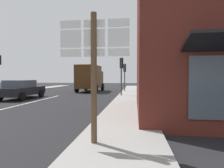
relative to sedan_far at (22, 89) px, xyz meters
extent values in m
plane|color=#232326|center=(1.90, 0.64, -0.76)|extent=(80.00, 80.00, 0.00)
cube|color=#9E9B96|center=(8.49, -1.36, -0.69)|extent=(2.26, 44.00, 0.14)
cube|color=silver|center=(1.90, -3.36, -0.75)|extent=(0.16, 12.00, 0.01)
cube|color=black|center=(0.00, 0.07, -0.14)|extent=(1.77, 4.21, 0.60)
cube|color=#47515B|center=(0.00, -0.18, 0.43)|extent=(1.56, 2.11, 0.55)
cylinder|color=black|center=(-0.88, 1.41, -0.44)|extent=(0.22, 0.64, 0.64)
cylinder|color=black|center=(0.87, 1.42, -0.44)|extent=(0.22, 0.64, 0.64)
cylinder|color=black|center=(-0.87, -1.29, -0.44)|extent=(0.22, 0.64, 0.64)
cylinder|color=black|center=(0.88, -1.28, -0.44)|extent=(0.22, 0.64, 0.64)
cube|color=#4C2D14|center=(3.55, 7.26, 0.99)|extent=(2.33, 3.77, 2.60)
cube|color=#4C2D14|center=(3.64, 9.76, 0.69)|extent=(2.13, 1.37, 2.00)
cube|color=#47515B|center=(3.64, 9.81, 1.49)|extent=(1.76, 0.16, 0.70)
cylinder|color=black|center=(2.54, 9.75, -0.31)|extent=(0.31, 0.91, 0.90)
cylinder|color=black|center=(4.74, 9.67, -0.31)|extent=(0.31, 0.91, 0.90)
cylinder|color=black|center=(2.42, 6.35, -0.31)|extent=(0.31, 0.91, 0.90)
cylinder|color=black|center=(4.62, 6.27, -0.31)|extent=(0.31, 0.91, 0.90)
cylinder|color=brown|center=(7.88, -9.17, 0.84)|extent=(0.14, 0.14, 3.20)
cube|color=white|center=(7.30, -9.12, 2.20)|extent=(0.50, 0.03, 0.18)
cube|color=black|center=(7.30, -9.10, 2.20)|extent=(0.43, 0.01, 0.13)
cube|color=white|center=(7.30, -9.12, 1.86)|extent=(0.50, 0.03, 0.42)
cube|color=black|center=(7.30, -9.10, 1.86)|extent=(0.43, 0.01, 0.32)
cube|color=white|center=(7.30, -9.12, 1.52)|extent=(0.50, 0.03, 0.18)
cube|color=black|center=(7.30, -9.10, 1.52)|extent=(0.43, 0.01, 0.13)
cube|color=white|center=(7.88, -9.12, 2.20)|extent=(0.50, 0.03, 0.18)
cube|color=black|center=(7.88, -9.10, 2.20)|extent=(0.43, 0.01, 0.13)
cube|color=white|center=(7.88, -9.12, 1.86)|extent=(0.50, 0.03, 0.42)
cube|color=black|center=(7.88, -9.10, 1.86)|extent=(0.43, 0.01, 0.32)
cube|color=white|center=(7.88, -9.12, 1.52)|extent=(0.50, 0.03, 0.18)
cube|color=black|center=(7.88, -9.10, 1.52)|extent=(0.43, 0.01, 0.13)
cube|color=white|center=(8.46, -9.12, 2.20)|extent=(0.50, 0.03, 0.18)
cube|color=black|center=(8.46, -9.10, 2.20)|extent=(0.43, 0.01, 0.13)
cube|color=white|center=(8.46, -9.12, 1.86)|extent=(0.50, 0.03, 0.42)
cube|color=black|center=(8.46, -9.10, 1.86)|extent=(0.43, 0.01, 0.32)
cube|color=white|center=(8.46, -9.12, 1.52)|extent=(0.50, 0.03, 0.18)
cube|color=black|center=(8.46, -9.10, 1.52)|extent=(0.43, 0.01, 0.13)
cylinder|color=#47474C|center=(7.66, 7.67, 0.86)|extent=(0.12, 0.12, 3.24)
cube|color=black|center=(7.66, 7.87, 2.03)|extent=(0.30, 0.28, 0.90)
sphere|color=#360303|center=(7.66, 8.01, 2.30)|extent=(0.18, 0.18, 0.18)
sphere|color=orange|center=(7.66, 8.01, 2.02)|extent=(0.18, 0.18, 0.18)
sphere|color=black|center=(7.66, 8.01, 1.74)|extent=(0.18, 0.18, 0.18)
cylinder|color=#47474C|center=(7.66, 2.51, 0.93)|extent=(0.12, 0.12, 3.38)
cube|color=black|center=(7.66, 2.71, 2.17)|extent=(0.30, 0.28, 0.90)
sphere|color=#360303|center=(7.66, 2.85, 2.44)|extent=(0.18, 0.18, 0.18)
sphere|color=orange|center=(7.66, 2.85, 2.16)|extent=(0.18, 0.18, 0.18)
sphere|color=black|center=(7.66, 2.85, 1.88)|extent=(0.18, 0.18, 0.18)
sphere|color=#360303|center=(-3.87, 2.61, 2.83)|extent=(0.18, 0.18, 0.18)
sphere|color=orange|center=(-3.87, 2.61, 2.55)|extent=(0.18, 0.18, 0.18)
sphere|color=black|center=(-3.87, 2.61, 2.27)|extent=(0.18, 0.18, 0.18)
camera|label=1|loc=(8.85, -13.41, 0.93)|focal=29.52mm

